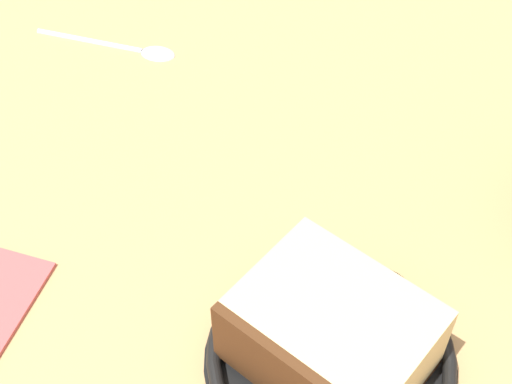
% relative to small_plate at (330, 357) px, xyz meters
% --- Properties ---
extents(ground_plane, '(1.52, 1.52, 0.04)m').
position_rel_small_plate_xyz_m(ground_plane, '(0.11, 0.06, -0.03)').
color(ground_plane, tan).
extents(small_plate, '(0.15, 0.15, 0.02)m').
position_rel_small_plate_xyz_m(small_plate, '(0.00, 0.00, 0.00)').
color(small_plate, black).
rests_on(small_plate, ground_plane).
extents(cake_slice, '(0.10, 0.12, 0.05)m').
position_rel_small_plate_xyz_m(cake_slice, '(-0.00, 0.00, 0.03)').
color(cake_slice, '#472814').
rests_on(cake_slice, small_plate).
extents(teaspoon, '(0.04, 0.13, 0.01)m').
position_rel_small_plate_xyz_m(teaspoon, '(0.19, 0.27, -0.00)').
color(teaspoon, silver).
rests_on(teaspoon, ground_plane).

